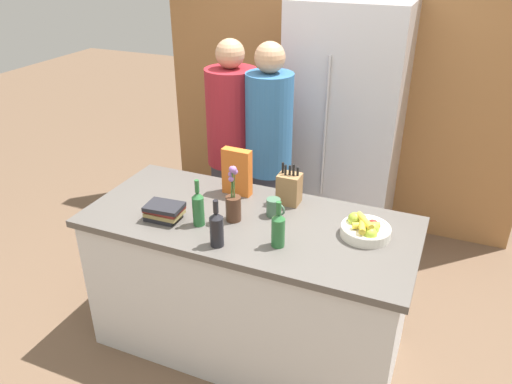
{
  "coord_description": "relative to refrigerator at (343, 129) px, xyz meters",
  "views": [
    {
      "loc": [
        0.97,
        -2.18,
        2.29
      ],
      "look_at": [
        0.0,
        0.1,
        1.01
      ],
      "focal_mm": 35.0,
      "sensor_mm": 36.0,
      "label": 1
    }
  ],
  "objects": [
    {
      "name": "person_in_blue",
      "position": [
        -0.35,
        -0.69,
        0.02
      ],
      "size": [
        0.32,
        0.32,
        1.71
      ],
      "rotation": [
        0.0,
        0.0,
        -0.3
      ],
      "color": "#383842",
      "rests_on": "ground_plane"
    },
    {
      "name": "person_at_sink",
      "position": [
        -0.66,
        -0.63,
        -0.0
      ],
      "size": [
        0.36,
        0.36,
        1.69
      ],
      "rotation": [
        0.0,
        0.0,
        -0.41
      ],
      "color": "#383842",
      "rests_on": "ground_plane"
    },
    {
      "name": "kitchen_island",
      "position": [
        -0.16,
        -1.47,
        -0.5
      ],
      "size": [
        1.84,
        0.82,
        0.89
      ],
      "color": "silver",
      "rests_on": "ground_plane"
    },
    {
      "name": "fruit_bowl",
      "position": [
        0.47,
        -1.39,
        -0.02
      ],
      "size": [
        0.26,
        0.26,
        0.11
      ],
      "color": "silver",
      "rests_on": "kitchen_island"
    },
    {
      "name": "ground_plane",
      "position": [
        -0.16,
        -1.47,
        -0.95
      ],
      "size": [
        14.0,
        14.0,
        0.0
      ],
      "primitive_type": "plane",
      "color": "brown"
    },
    {
      "name": "bottle_wine",
      "position": [
        -0.39,
        -1.62,
        0.05
      ],
      "size": [
        0.06,
        0.06,
        0.27
      ],
      "color": "#286633",
      "rests_on": "kitchen_island"
    },
    {
      "name": "bottle_vinegar",
      "position": [
        -0.2,
        -1.76,
        0.04
      ],
      "size": [
        0.07,
        0.07,
        0.26
      ],
      "color": "black",
      "rests_on": "kitchen_island"
    },
    {
      "name": "book_stack",
      "position": [
        -0.59,
        -1.64,
        -0.01
      ],
      "size": [
        0.21,
        0.16,
        0.09
      ],
      "color": "#232328",
      "rests_on": "kitchen_island"
    },
    {
      "name": "knife_block",
      "position": [
        -0.02,
        -1.2,
        0.03
      ],
      "size": [
        0.13,
        0.11,
        0.25
      ],
      "color": "olive",
      "rests_on": "kitchen_island"
    },
    {
      "name": "flower_vase",
      "position": [
        -0.23,
        -1.5,
        0.05
      ],
      "size": [
        0.09,
        0.09,
        0.33
      ],
      "color": "#4C2D1E",
      "rests_on": "kitchen_island"
    },
    {
      "name": "cereal_box",
      "position": [
        -0.35,
        -1.21,
        0.08
      ],
      "size": [
        0.18,
        0.07,
        0.29
      ],
      "color": "orange",
      "rests_on": "kitchen_island"
    },
    {
      "name": "refrigerator",
      "position": [
        0.0,
        0.0,
        0.0
      ],
      "size": [
        0.84,
        0.62,
        1.9
      ],
      "color": "#B7B7BC",
      "rests_on": "ground_plane"
    },
    {
      "name": "back_wall_wood",
      "position": [
        -0.16,
        0.36,
        0.35
      ],
      "size": [
        3.04,
        0.12,
        2.6
      ],
      "color": "#9E6B3D",
      "rests_on": "ground_plane"
    },
    {
      "name": "bottle_oil",
      "position": [
        0.08,
        -1.65,
        0.04
      ],
      "size": [
        0.07,
        0.07,
        0.25
      ],
      "color": "#286633",
      "rests_on": "kitchen_island"
    },
    {
      "name": "coffee_mug",
      "position": [
        -0.05,
        -1.37,
        -0.01
      ],
      "size": [
        0.12,
        0.08,
        0.1
      ],
      "color": "#42664C",
      "rests_on": "kitchen_island"
    }
  ]
}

